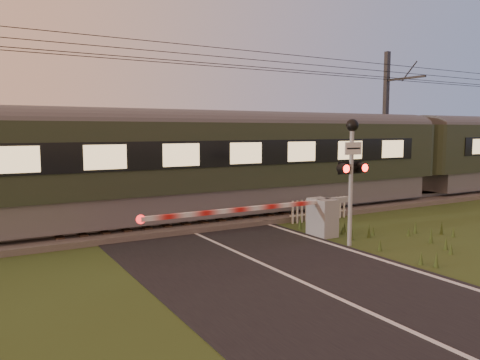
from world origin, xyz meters
TOP-DOWN VIEW (x-y plane):
  - ground at (0.00, 0.00)m, footprint 160.00×160.00m
  - road at (0.02, -0.23)m, footprint 6.00×140.00m
  - track_bed at (0.00, 6.50)m, footprint 140.00×3.40m
  - overhead_wires at (0.00, 6.50)m, footprint 120.00×0.62m
  - train at (12.02, 6.50)m, footprint 38.92×2.68m
  - boom_gate at (2.98, 2.66)m, footprint 6.90×0.89m
  - crossing_signal at (3.13, 1.29)m, footprint 0.90×0.36m
  - picket_fence at (4.78, 4.60)m, footprint 2.56×0.07m
  - catenary_mast at (12.52, 8.73)m, footprint 0.23×2.46m

SIDE VIEW (x-z plane):
  - ground at x=0.00m, z-range 0.00..0.00m
  - road at x=0.02m, z-range 0.00..0.03m
  - track_bed at x=0.00m, z-range -0.13..0.26m
  - picket_fence at x=4.78m, z-range 0.00..0.81m
  - boom_gate at x=2.98m, z-range 0.06..1.24m
  - train at x=12.02m, z-range 0.29..3.91m
  - crossing_signal at x=3.13m, z-range 0.67..4.21m
  - catenary_mast at x=12.52m, z-range 0.14..7.32m
  - overhead_wires at x=0.00m, z-range 5.41..6.04m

